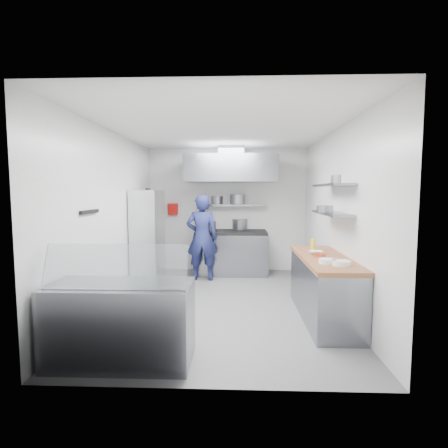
{
  "coord_description": "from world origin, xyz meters",
  "views": [
    {
      "loc": [
        0.23,
        -5.57,
        1.82
      ],
      "look_at": [
        0.0,
        0.6,
        1.25
      ],
      "focal_mm": 28.0,
      "sensor_mm": 36.0,
      "label": 1
    }
  ],
  "objects_px": {
    "chef": "(202,237)",
    "wire_rack": "(148,237)",
    "gas_range": "(231,254)",
    "display_case": "(121,323)"
  },
  "relations": [
    {
      "from": "gas_range",
      "to": "chef",
      "type": "distance_m",
      "value": 0.93
    },
    {
      "from": "wire_rack",
      "to": "display_case",
      "type": "relative_size",
      "value": 1.23
    },
    {
      "from": "gas_range",
      "to": "display_case",
      "type": "xyz_separation_m",
      "value": [
        -1.1,
        -4.1,
        -0.03
      ]
    },
    {
      "from": "chef",
      "to": "wire_rack",
      "type": "xyz_separation_m",
      "value": [
        -1.04,
        -0.3,
        0.04
      ]
    },
    {
      "from": "chef",
      "to": "wire_rack",
      "type": "relative_size",
      "value": 0.96
    },
    {
      "from": "gas_range",
      "to": "wire_rack",
      "type": "relative_size",
      "value": 0.86
    },
    {
      "from": "gas_range",
      "to": "display_case",
      "type": "bearing_deg",
      "value": -105.02
    },
    {
      "from": "chef",
      "to": "display_case",
      "type": "distance_m",
      "value": 3.59
    },
    {
      "from": "gas_range",
      "to": "chef",
      "type": "xyz_separation_m",
      "value": [
        -0.59,
        -0.57,
        0.43
      ]
    },
    {
      "from": "gas_range",
      "to": "chef",
      "type": "height_order",
      "value": "chef"
    }
  ]
}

